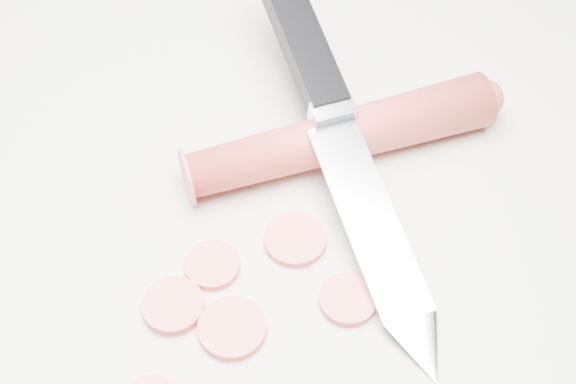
# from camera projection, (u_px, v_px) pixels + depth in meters

# --- Properties ---
(ground) EXTENTS (2.40, 2.40, 0.00)m
(ground) POSITION_uv_depth(u_px,v_px,m) (275.00, 242.00, 0.46)
(ground) COLOR silver
(ground) RESTS_ON ground
(carrot) EXTENTS (0.18, 0.14, 0.03)m
(carrot) POSITION_uv_depth(u_px,v_px,m) (341.00, 137.00, 0.49)
(carrot) COLOR #BE342D
(carrot) RESTS_ON ground
(carrot_slice_0) EXTENTS (0.04, 0.04, 0.01)m
(carrot_slice_0) POSITION_uv_depth(u_px,v_px,m) (232.00, 328.00, 0.43)
(carrot_slice_0) COLOR #F35D58
(carrot_slice_0) RESTS_ON ground
(carrot_slice_1) EXTENTS (0.03, 0.03, 0.01)m
(carrot_slice_1) POSITION_uv_depth(u_px,v_px,m) (173.00, 306.00, 0.44)
(carrot_slice_1) COLOR #F35D58
(carrot_slice_1) RESTS_ON ground
(carrot_slice_3) EXTENTS (0.03, 0.03, 0.01)m
(carrot_slice_3) POSITION_uv_depth(u_px,v_px,m) (348.00, 300.00, 0.44)
(carrot_slice_3) COLOR #F35D58
(carrot_slice_3) RESTS_ON ground
(carrot_slice_4) EXTENTS (0.03, 0.03, 0.01)m
(carrot_slice_4) POSITION_uv_depth(u_px,v_px,m) (212.00, 265.00, 0.45)
(carrot_slice_4) COLOR #F35D58
(carrot_slice_4) RESTS_ON ground
(carrot_slice_5) EXTENTS (0.04, 0.04, 0.01)m
(carrot_slice_5) POSITION_uv_depth(u_px,v_px,m) (295.00, 240.00, 0.46)
(carrot_slice_5) COLOR #F35D58
(carrot_slice_5) RESTS_ON ground
(kitchen_knife) EXTENTS (0.19, 0.26, 0.07)m
(kitchen_knife) POSITION_uv_depth(u_px,v_px,m) (343.00, 133.00, 0.47)
(kitchen_knife) COLOR silver
(kitchen_knife) RESTS_ON ground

